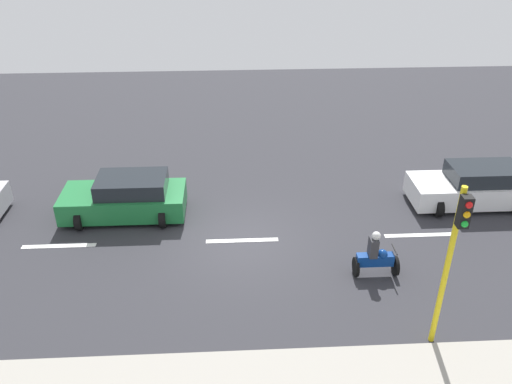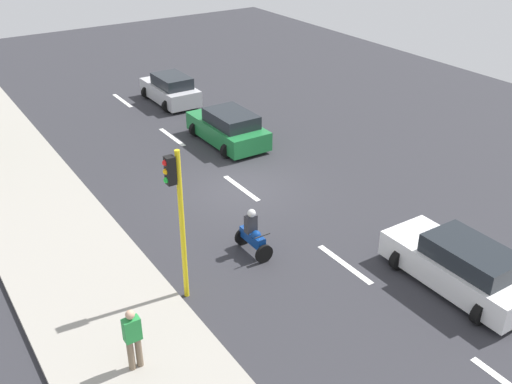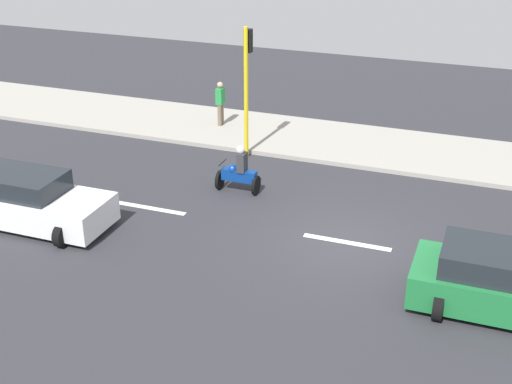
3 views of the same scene
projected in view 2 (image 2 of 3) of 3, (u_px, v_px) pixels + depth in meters
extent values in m
cube|color=#2D2D33|center=(241.00, 189.00, 22.50)|extent=(40.00, 60.00, 0.10)
cube|color=#9E998E|center=(58.00, 241.00, 19.06)|extent=(4.00, 60.00, 0.15)
cube|color=white|center=(122.00, 101.00, 31.34)|extent=(0.20, 2.40, 0.01)
cube|color=white|center=(172.00, 137.00, 26.90)|extent=(0.20, 2.40, 0.01)
cube|color=white|center=(241.00, 188.00, 22.47)|extent=(0.20, 2.40, 0.01)
cube|color=white|center=(345.00, 264.00, 18.03)|extent=(0.20, 2.40, 0.01)
cube|color=#1E7238|center=(227.00, 130.00, 26.15)|extent=(1.90, 4.30, 0.80)
cube|color=#1E2328|center=(231.00, 118.00, 25.57)|extent=(1.59, 2.41, 0.56)
cylinder|color=black|center=(196.00, 129.00, 26.90)|extent=(0.64, 0.22, 0.64)
cylinder|color=black|center=(228.00, 122.00, 27.71)|extent=(0.64, 0.22, 0.64)
cylinder|color=black|center=(228.00, 150.00, 24.81)|extent=(0.64, 0.22, 0.64)
cylinder|color=black|center=(261.00, 142.00, 25.62)|extent=(0.64, 0.22, 0.64)
cube|color=white|center=(457.00, 269.00, 16.88)|extent=(1.80, 4.49, 0.80)
cube|color=#1E2328|center=(471.00, 255.00, 16.30)|extent=(1.52, 2.51, 0.56)
cylinder|color=black|center=(399.00, 259.00, 17.71)|extent=(0.64, 0.22, 0.64)
cylinder|color=black|center=(435.00, 244.00, 18.47)|extent=(0.64, 0.22, 0.64)
cylinder|color=black|center=(480.00, 313.00, 15.52)|extent=(0.64, 0.22, 0.64)
cube|color=#B7B7BC|center=(170.00, 92.00, 30.86)|extent=(1.72, 3.89, 0.80)
cube|color=#1E2328|center=(172.00, 81.00, 30.31)|extent=(1.44, 2.18, 0.56)
cylinder|color=black|center=(147.00, 92.00, 31.56)|extent=(0.64, 0.22, 0.64)
cylinder|color=black|center=(173.00, 88.00, 32.28)|extent=(0.64, 0.22, 0.64)
cylinder|color=black|center=(168.00, 106.00, 29.66)|extent=(0.64, 0.22, 0.64)
cylinder|color=black|center=(195.00, 101.00, 30.38)|extent=(0.64, 0.22, 0.64)
cylinder|color=black|center=(264.00, 254.00, 18.00)|extent=(0.60, 0.10, 0.60)
cylinder|color=black|center=(243.00, 236.00, 18.89)|extent=(0.60, 0.10, 0.60)
cube|color=navy|center=(253.00, 237.00, 18.37)|extent=(0.28, 1.10, 0.36)
sphere|color=navy|center=(256.00, 235.00, 18.13)|extent=(0.32, 0.32, 0.32)
cylinder|color=black|center=(262.00, 236.00, 17.79)|extent=(0.55, 0.04, 0.04)
cube|color=#333338|center=(251.00, 224.00, 18.23)|extent=(0.36, 0.24, 0.60)
sphere|color=silver|center=(252.00, 213.00, 18.00)|extent=(0.26, 0.26, 0.26)
cylinder|color=#72604C|center=(139.00, 351.00, 13.90)|extent=(0.16, 0.16, 0.85)
cylinder|color=#72604C|center=(131.00, 355.00, 13.80)|extent=(0.16, 0.16, 0.85)
cube|color=#268C3F|center=(132.00, 329.00, 13.51)|extent=(0.40, 0.24, 0.60)
sphere|color=tan|center=(130.00, 315.00, 13.31)|extent=(0.22, 0.22, 0.22)
cylinder|color=yellow|center=(182.00, 228.00, 15.63)|extent=(0.14, 0.14, 4.50)
cube|color=black|center=(170.00, 170.00, 14.71)|extent=(0.24, 0.24, 0.76)
sphere|color=red|center=(165.00, 163.00, 14.53)|extent=(0.16, 0.16, 0.16)
sphere|color=#F2A50C|center=(166.00, 172.00, 14.65)|extent=(0.16, 0.16, 0.16)
sphere|color=green|center=(167.00, 180.00, 14.76)|extent=(0.16, 0.16, 0.16)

